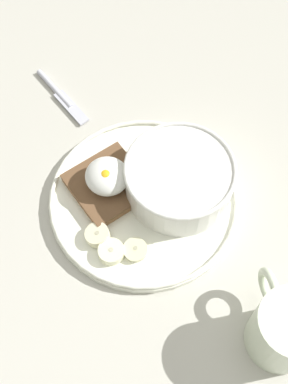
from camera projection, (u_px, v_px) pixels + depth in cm
name	position (u px, v px, depth cm)	size (l,w,h in cm)	color
ground_plane	(144.00, 206.00, 72.63)	(120.00, 120.00, 2.00)	beige
plate	(144.00, 200.00, 71.05)	(25.33, 25.33, 1.60)	white
oatmeal_bowl	(179.00, 178.00, 69.12)	(14.44, 14.44, 5.43)	white
toast_slice	(108.00, 185.00, 70.94)	(12.48, 12.48, 1.49)	brown
poached_egg	(107.00, 176.00, 68.84)	(5.78, 5.64, 3.48)	white
banana_slice_front	(136.00, 250.00, 66.72)	(3.22, 3.37, 1.70)	#F1EDBF
banana_slice_left	(98.00, 235.00, 67.55)	(3.85, 3.71, 1.83)	#EFE9C0
banana_slice_back	(113.00, 252.00, 66.58)	(4.52, 4.52, 1.39)	#EEEBC3
coffee_mug	(286.00, 329.00, 59.25)	(9.54, 9.65, 8.80)	silver
knife	(61.00, 96.00, 79.76)	(11.67, 6.03, 0.80)	silver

